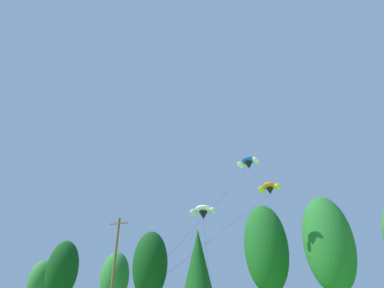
{
  "coord_description": "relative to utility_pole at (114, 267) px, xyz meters",
  "views": [
    {
      "loc": [
        8.63,
        1.59,
        2.5
      ],
      "look_at": [
        0.97,
        21.62,
        13.65
      ],
      "focal_mm": 28.2,
      "sensor_mm": 36.0,
      "label": 1
    }
  ],
  "objects": [
    {
      "name": "treeline_tree_a",
      "position": [
        -25.54,
        15.84,
        -0.19
      ],
      "size": [
        4.2,
        4.2,
        8.88
      ],
      "color": "#472D19",
      "rests_on": "ground_plane"
    },
    {
      "name": "treeline_tree_b",
      "position": [
        -18.14,
        12.46,
        1.23
      ],
      "size": [
        4.83,
        4.83,
        11.21
      ],
      "color": "#472D19",
      "rests_on": "ground_plane"
    },
    {
      "name": "treeline_tree_c",
      "position": [
        -9.33,
        14.09,
        0.06
      ],
      "size": [
        4.31,
        4.31,
        9.29
      ],
      "color": "#472D19",
      "rests_on": "ground_plane"
    },
    {
      "name": "treeline_tree_d",
      "position": [
        -2.46,
        12.29,
        1.44
      ],
      "size": [
        4.92,
        4.92,
        11.56
      ],
      "color": "#472D19",
      "rests_on": "ground_plane"
    },
    {
      "name": "treeline_tree_e",
      "position": [
        4.39,
        13.3,
        1.69
      ],
      "size": [
        4.15,
        4.15,
        11.58
      ],
      "color": "#472D19",
      "rests_on": "ground_plane"
    },
    {
      "name": "treeline_tree_f",
      "position": [
        13.76,
        13.43,
        2.99
      ],
      "size": [
        5.61,
        5.61,
        14.12
      ],
      "color": "#472D19",
      "rests_on": "ground_plane"
    },
    {
      "name": "treeline_tree_g",
      "position": [
        21.19,
        10.93,
        2.78
      ],
      "size": [
        5.52,
        5.52,
        13.77
      ],
      "color": "#472D19",
      "rests_on": "ground_plane"
    },
    {
      "name": "utility_pole",
      "position": [
        0.0,
        0.0,
        0.0
      ],
      "size": [
        2.2,
        0.26,
        10.59
      ],
      "color": "brown",
      "rests_on": "ground_plane"
    },
    {
      "name": "parafoil_kite_high_blue_white",
      "position": [
        14.51,
        1.16,
        9.89
      ],
      "size": [
        8.85,
        11.79,
        14.48
      ],
      "color": "blue"
    },
    {
      "name": "parafoil_kite_mid_white",
      "position": [
        7.59,
        6.42,
        6.57
      ],
      "size": [
        7.36,
        15.41,
        11.45
      ],
      "color": "white"
    },
    {
      "name": "parafoil_kite_far_orange",
      "position": [
        15.86,
        6.31,
        8.54
      ],
      "size": [
        10.27,
        16.82,
        13.24
      ],
      "color": "orange"
    }
  ]
}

